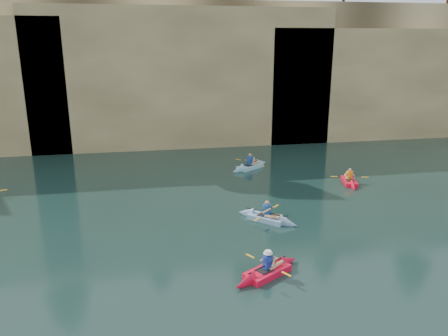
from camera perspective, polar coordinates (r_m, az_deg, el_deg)
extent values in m
plane|color=black|center=(15.58, -3.39, -16.48)|extent=(160.00, 160.00, 0.00)
cube|color=tan|center=(43.12, -8.84, 12.82)|extent=(70.00, 16.00, 12.00)
cube|color=tan|center=(35.91, -5.09, 11.82)|extent=(24.00, 2.40, 11.40)
cube|color=tan|center=(42.86, 23.08, 10.27)|extent=(26.00, 2.40, 9.84)
cube|color=black|center=(35.71, -14.47, 4.70)|extent=(3.50, 1.00, 3.20)
cube|color=black|center=(37.35, 7.53, 6.58)|extent=(5.00, 1.00, 4.50)
cube|color=red|center=(16.82, 5.68, -13.30)|extent=(2.59, 1.99, 0.29)
cone|color=red|center=(17.62, 8.38, -11.94)|extent=(1.16, 1.11, 0.76)
cone|color=red|center=(16.07, 2.68, -14.75)|extent=(1.16, 1.11, 0.76)
cube|color=black|center=(16.67, 5.33, -13.13)|extent=(0.72, 0.69, 0.04)
cube|color=#1B3298|center=(16.63, 5.72, -12.12)|extent=(0.39, 0.35, 0.48)
sphere|color=tan|center=(16.47, 5.75, -11.05)|extent=(0.20, 0.20, 0.20)
cylinder|color=black|center=(16.68, 5.71, -12.45)|extent=(1.76, 1.08, 0.04)
cube|color=#FFB015|center=(17.23, 3.43, -11.40)|extent=(0.29, 0.40, 0.02)
cube|color=#FFB015|center=(16.16, 8.16, -13.55)|extent=(0.29, 0.40, 0.02)
cylinder|color=white|center=(16.45, 5.76, -10.93)|extent=(0.35, 0.35, 0.10)
cube|color=#7BA4CE|center=(21.50, 5.60, -6.49)|extent=(2.35, 2.29, 0.28)
cone|color=#7BA4CE|center=(21.04, 8.44, -7.12)|extent=(1.16, 1.16, 0.77)
cone|color=#7BA4CE|center=(22.01, 2.89, -5.87)|extent=(1.16, 1.16, 0.77)
cube|color=black|center=(21.52, 5.25, -6.14)|extent=(0.73, 0.73, 0.04)
cube|color=navy|center=(21.35, 5.63, -5.48)|extent=(0.41, 0.40, 0.51)
sphere|color=tan|center=(21.21, 5.66, -4.55)|extent=(0.22, 0.22, 0.22)
cylinder|color=black|center=(21.39, 5.62, -5.80)|extent=(1.67, 1.59, 0.04)
cube|color=#FFB015|center=(22.26, 6.86, -4.94)|extent=(0.35, 0.36, 0.02)
cube|color=#FFB015|center=(20.55, 4.28, -6.72)|extent=(0.35, 0.36, 0.02)
cube|color=red|center=(28.02, 16.03, -1.63)|extent=(1.30, 2.54, 0.26)
cone|color=red|center=(29.09, 15.57, -0.95)|extent=(0.89, 1.00, 0.70)
cone|color=red|center=(26.96, 16.54, -2.37)|extent=(0.89, 1.00, 0.70)
cube|color=black|center=(27.85, 16.11, -1.53)|extent=(0.56, 0.64, 0.04)
cube|color=orange|center=(27.91, 16.09, -0.91)|extent=(0.28, 0.36, 0.47)
sphere|color=tan|center=(27.82, 16.15, -0.25)|extent=(0.20, 0.20, 0.20)
cylinder|color=black|center=(27.94, 16.08, -1.11)|extent=(0.54, 2.02, 0.04)
cube|color=#FFB015|center=(27.75, 14.19, -1.08)|extent=(0.43, 0.18, 0.02)
cube|color=#FFB015|center=(28.16, 17.93, -1.13)|extent=(0.43, 0.18, 0.02)
cube|color=#FFB015|center=(27.42, -26.88, -2.60)|extent=(0.42, 0.21, 0.02)
cube|color=#7DBED2|center=(30.05, 3.39, 0.22)|extent=(2.65, 2.18, 0.29)
cone|color=#7DBED2|center=(30.96, 4.92, 0.67)|extent=(1.22, 1.18, 0.79)
cone|color=#7DBED2|center=(29.16, 1.77, -0.26)|extent=(1.22, 1.18, 0.79)
cube|color=black|center=(29.91, 3.21, 0.37)|extent=(0.73, 0.72, 0.04)
cube|color=navy|center=(29.94, 3.41, 0.99)|extent=(0.43, 0.40, 0.53)
sphere|color=tan|center=(29.84, 3.42, 1.70)|extent=(0.22, 0.22, 0.22)
cylinder|color=black|center=(29.97, 3.40, 0.74)|extent=(1.94, 1.35, 0.04)
cube|color=#FFB015|center=(30.66, 1.91, 1.11)|extent=(0.30, 0.39, 0.02)
cube|color=#FFB015|center=(29.31, 4.97, 0.34)|extent=(0.30, 0.39, 0.02)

